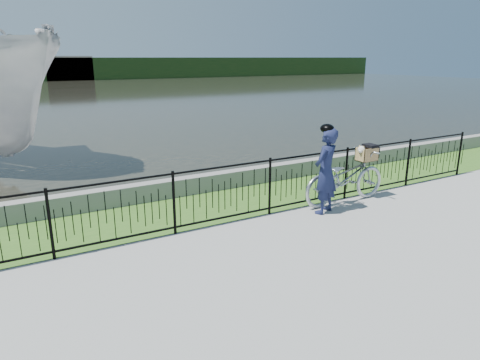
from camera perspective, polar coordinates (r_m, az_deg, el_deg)
ground at (r=6.86m, az=4.35°, el=-10.06°), size 120.00×120.00×0.00m
grass_strip at (r=8.96m, az=-5.00°, el=-3.66°), size 60.00×2.00×0.01m
water at (r=38.36m, az=-24.85°, el=10.08°), size 120.00×120.00×0.00m
quay_wall at (r=9.77m, az=-7.50°, el=-0.84°), size 60.00×0.30×0.40m
fence at (r=7.92m, az=-2.04°, el=-1.90°), size 14.00×0.06×1.15m
far_treeline at (r=65.19m, az=-27.45°, el=12.96°), size 120.00×6.00×3.00m
far_building_right at (r=64.30m, az=-21.92°, el=13.66°), size 6.00×3.00×3.20m
bicycle_rig at (r=9.36m, az=13.87°, el=0.38°), size 2.11×0.74×1.22m
cyclist at (r=8.57m, az=11.36°, el=1.32°), size 0.74×0.62×1.79m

